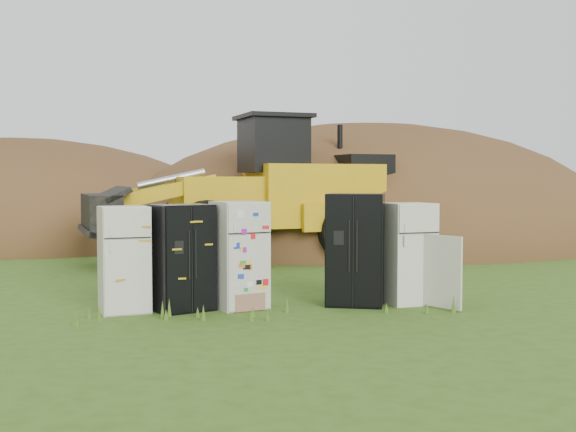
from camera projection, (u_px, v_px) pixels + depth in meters
name	position (u px, v px, depth m)	size (l,w,h in m)	color
ground	(276.00, 307.00, 12.20)	(120.00, 120.00, 0.00)	#315416
fridge_leftmost	(124.00, 259.00, 11.72)	(0.76, 0.73, 1.73)	silver
fridge_black_side	(182.00, 258.00, 11.87)	(0.91, 0.72, 1.75)	black
fridge_sticker	(239.00, 255.00, 12.09)	(0.80, 0.74, 1.79)	silver
fridge_black_right	(356.00, 249.00, 12.39)	(0.96, 0.80, 1.92)	black
fridge_open_door	(408.00, 253.00, 12.55)	(0.79, 0.73, 1.75)	silver
wheel_loader	(238.00, 189.00, 18.47)	(7.90, 3.20, 3.82)	#CB980D
dirt_mound_right	(368.00, 243.00, 24.21)	(17.22, 12.63, 8.03)	#4F3319
dirt_mound_left	(15.00, 241.00, 24.99)	(16.13, 12.10, 7.17)	#4F3319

